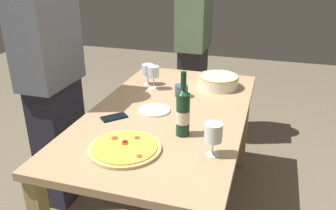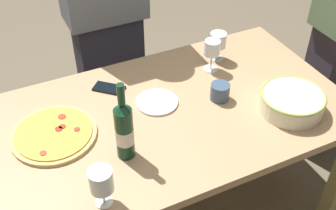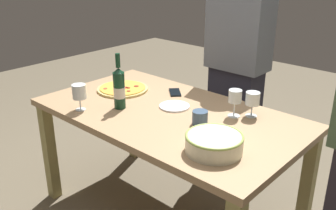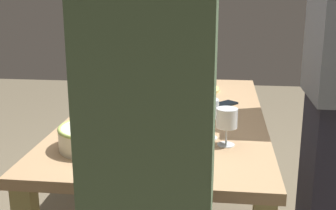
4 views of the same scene
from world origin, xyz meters
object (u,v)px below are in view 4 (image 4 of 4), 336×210
Objects in this scene: pizza at (189,89)px; cup_amber at (158,121)px; dining_table at (168,132)px; side_plate at (185,112)px; wine_bottle at (144,75)px; cell_phone at (224,104)px; serving_bowl at (96,136)px; person_host at (335,92)px; wine_glass_near_pizza at (117,72)px; person_guest_left at (158,200)px; wine_glass_by_bottle at (227,120)px; wine_glass_far_left at (209,110)px.

cup_amber is (0.73, -0.08, 0.03)m from pizza.
side_plate reaches higher than dining_table.
wine_bottle is 0.53m from cup_amber.
serving_bowl is at bearing 96.96° from cell_phone.
cup_amber reaches higher than dining_table.
cell_phone is 0.54m from person_host.
person_host is (0.00, 0.69, 0.12)m from side_plate.
pizza is 2.17× the size of wine_glass_near_pizza.
person_host is 1.32m from person_guest_left.
serving_bowl is at bearing 21.31° from person_guest_left.
wine_glass_by_bottle is (0.81, 0.61, -0.01)m from wine_glass_near_pizza.
cup_amber is at bearing 26.26° from wine_glass_near_pizza.
pizza is at bearing 163.92° from serving_bowl.
cup_amber is 0.46× the size of side_plate.
cup_amber is at bearing 140.01° from serving_bowl.
person_host reaches higher than wine_glass_far_left.
side_plate is (-0.42, -0.20, -0.10)m from wine_glass_by_bottle.
wine_glass_near_pizza is at bearing -79.14° from pizza.
cup_amber is (-0.24, 0.20, -0.01)m from serving_bowl.
serving_bowl is at bearing 7.82° from wine_glass_near_pizza.
serving_bowl is 1.74× the size of wine_glass_near_pizza.
cell_phone is (0.31, 0.20, -0.01)m from pizza.
dining_table is 0.50m from pizza.
dining_table is 0.80m from person_host.
wine_bottle is at bearing -146.95° from wine_glass_by_bottle.
wine_glass_near_pizza is at bearing -133.06° from side_plate.
person_host is at bearing 89.78° from side_plate.
wine_glass_far_left is (-0.16, 0.42, 0.07)m from serving_bowl.
person_guest_left is (0.80, -0.09, 0.02)m from wine_glass_far_left.
wine_glass_by_bottle reaches higher than pizza.
person_guest_left is (1.14, 0.11, 0.23)m from dining_table.
cup_amber is at bearing -110.22° from wine_glass_far_left.
dining_table is 5.72× the size of serving_bowl.
wine_glass_near_pizza is 0.58m from side_plate.
wine_bottle is 2.36× the size of cell_phone.
wine_glass_far_left is 1.12× the size of cell_phone.
wine_glass_by_bottle is at bearing 39.37° from person_host.
wine_glass_far_left reaches higher than side_plate.
pizza is at bearing -178.52° from side_plate.
side_plate is (0.39, 0.42, -0.11)m from wine_glass_near_pizza.
cell_phone is (-0.58, -0.01, -0.10)m from wine_glass_by_bottle.
wine_glass_near_pizza reaches higher than serving_bowl.
person_guest_left is (1.54, 0.45, 0.02)m from wine_glass_near_pizza.
cell_phone is (-0.51, 0.06, -0.11)m from wine_glass_far_left.
wine_bottle reaches higher than side_plate.
cell_phone is (0.08, 0.42, -0.12)m from wine_bottle.
wine_glass_far_left is 0.39m from side_plate.
cup_amber is (-0.15, -0.29, -0.06)m from wine_glass_by_bottle.
pizza is 2.16× the size of wine_glass_far_left.
side_plate is at bearing 150.03° from serving_bowl.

